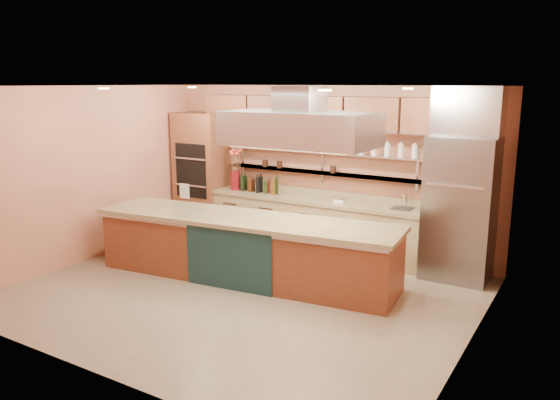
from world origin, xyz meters
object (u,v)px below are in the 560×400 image
Objects in this scene: refrigerator at (460,209)px; copper_kettle at (279,144)px; green_canister at (294,145)px; kitchen_scale at (340,199)px; island at (245,248)px; flower_vase at (236,180)px.

refrigerator is 12.78× the size of copper_kettle.
kitchen_scale is at bearing -12.41° from green_canister.
island is at bearing -82.12° from green_canister.
green_canister reaches higher than flower_vase.
kitchen_scale is (-1.91, 0.01, -0.07)m from refrigerator.
copper_kettle is at bearing 100.52° from island.
refrigerator is 6.11× the size of flower_vase.
green_canister reaches higher than island.
kitchen_scale is (0.74, 1.64, 0.51)m from island.
kitchen_scale is 1.05× the size of copper_kettle.
copper_kettle is (-0.56, 1.86, 1.31)m from island.
refrigerator reaches higher than flower_vase.
flower_vase is 1.99× the size of kitchen_scale.
kitchen_scale reaches higher than island.
copper_kettle reaches higher than flower_vase.
green_canister reaches higher than kitchen_scale.
copper_kettle is 0.31m from green_canister.
flower_vase reaches higher than kitchen_scale.
island is at bearing -73.19° from copper_kettle.
kitchen_scale is at bearing 59.43° from island.
refrigerator is 13.10× the size of green_canister.
flower_vase is 1.30m from green_canister.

